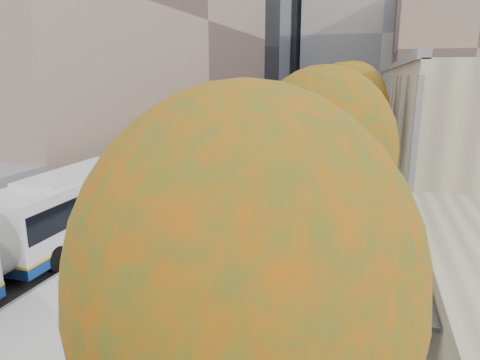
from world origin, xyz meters
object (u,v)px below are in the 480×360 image
at_px(bus_near, 15,233).
at_px(distant_car, 238,143).
at_px(bus_far, 209,149).
at_px(bus_shelter, 393,291).

relative_size(bus_near, distant_car, 5.06).
height_order(bus_near, bus_far, bus_far).
bearing_deg(bus_far, distant_car, 96.79).
distance_m(bus_shelter, bus_near, 13.32).
height_order(bus_far, distant_car, bus_far).
xyz_separation_m(bus_far, distant_car, (-0.83, 10.54, -1.08)).
distance_m(bus_far, distant_car, 10.63).
bearing_deg(bus_shelter, bus_near, 173.00).
xyz_separation_m(bus_shelter, bus_far, (-12.84, 21.01, -0.50)).
bearing_deg(bus_far, bus_shelter, -56.28).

